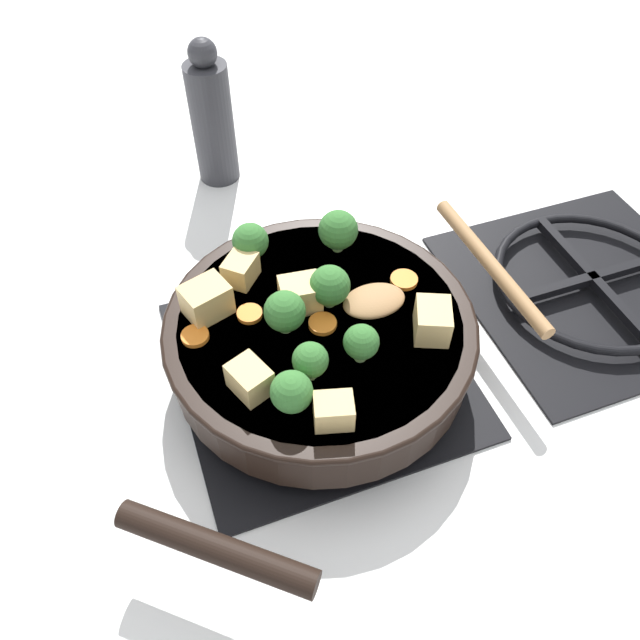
% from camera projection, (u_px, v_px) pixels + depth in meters
% --- Properties ---
extents(ground_plane, '(2.40, 2.40, 0.00)m').
position_uv_depth(ground_plane, '(320.00, 368.00, 0.71)').
color(ground_plane, white).
extents(front_burner_grate, '(0.31, 0.31, 0.03)m').
position_uv_depth(front_burner_grate, '(320.00, 362.00, 0.70)').
color(front_burner_grate, black).
rests_on(front_burner_grate, ground_plane).
extents(rear_burner_grate, '(0.31, 0.31, 0.03)m').
position_uv_depth(rear_burner_grate, '(590.00, 283.00, 0.78)').
color(rear_burner_grate, black).
rests_on(rear_burner_grate, ground_plane).
extents(skillet_pan, '(0.42, 0.40, 0.06)m').
position_uv_depth(skillet_pan, '(319.00, 337.00, 0.66)').
color(skillet_pan, black).
rests_on(skillet_pan, front_burner_grate).
extents(wooden_spoon, '(0.22, 0.19, 0.02)m').
position_uv_depth(wooden_spoon, '(439.00, 280.00, 0.67)').
color(wooden_spoon, '#A87A4C').
rests_on(wooden_spoon, skillet_pan).
extents(tofu_cube_center_large, '(0.05, 0.04, 0.03)m').
position_uv_depth(tofu_cube_center_large, '(250.00, 379.00, 0.58)').
color(tofu_cube_center_large, '#DBB770').
rests_on(tofu_cube_center_large, skillet_pan).
extents(tofu_cube_near_handle, '(0.05, 0.05, 0.03)m').
position_uv_depth(tofu_cube_near_handle, '(433.00, 321.00, 0.62)').
color(tofu_cube_near_handle, '#DBB770').
rests_on(tofu_cube_near_handle, skillet_pan).
extents(tofu_cube_east_chunk, '(0.04, 0.04, 0.03)m').
position_uv_depth(tofu_cube_east_chunk, '(334.00, 411.00, 0.56)').
color(tofu_cube_east_chunk, '#DBB770').
rests_on(tofu_cube_east_chunk, skillet_pan).
extents(tofu_cube_west_chunk, '(0.05, 0.05, 0.04)m').
position_uv_depth(tofu_cube_west_chunk, '(206.00, 300.00, 0.64)').
color(tofu_cube_west_chunk, '#DBB770').
rests_on(tofu_cube_west_chunk, skillet_pan).
extents(tofu_cube_back_piece, '(0.04, 0.05, 0.03)m').
position_uv_depth(tofu_cube_back_piece, '(300.00, 294.00, 0.65)').
color(tofu_cube_back_piece, '#DBB770').
rests_on(tofu_cube_back_piece, skillet_pan).
extents(tofu_cube_front_piece, '(0.05, 0.05, 0.03)m').
position_uv_depth(tofu_cube_front_piece, '(241.00, 269.00, 0.67)').
color(tofu_cube_front_piece, '#DBB770').
rests_on(tofu_cube_front_piece, skillet_pan).
extents(broccoli_floret_near_spoon, '(0.04, 0.04, 0.05)m').
position_uv_depth(broccoli_floret_near_spoon, '(286.00, 315.00, 0.61)').
color(broccoli_floret_near_spoon, '#709956').
rests_on(broccoli_floret_near_spoon, skillet_pan).
extents(broccoli_floret_center_top, '(0.04, 0.04, 0.05)m').
position_uv_depth(broccoli_floret_center_top, '(330.00, 286.00, 0.64)').
color(broccoli_floret_center_top, '#709956').
rests_on(broccoli_floret_center_top, skillet_pan).
extents(broccoli_floret_east_rim, '(0.04, 0.04, 0.05)m').
position_uv_depth(broccoli_floret_east_rim, '(292.00, 392.00, 0.55)').
color(broccoli_floret_east_rim, '#709956').
rests_on(broccoli_floret_east_rim, skillet_pan).
extents(broccoli_floret_west_rim, '(0.03, 0.03, 0.04)m').
position_uv_depth(broccoli_floret_west_rim, '(310.00, 360.00, 0.58)').
color(broccoli_floret_west_rim, '#709956').
rests_on(broccoli_floret_west_rim, skillet_pan).
extents(broccoli_floret_north_edge, '(0.04, 0.04, 0.05)m').
position_uv_depth(broccoli_floret_north_edge, '(250.00, 241.00, 0.68)').
color(broccoli_floret_north_edge, '#709956').
rests_on(broccoli_floret_north_edge, skillet_pan).
extents(broccoli_floret_south_cluster, '(0.04, 0.04, 0.05)m').
position_uv_depth(broccoli_floret_south_cluster, '(338.00, 230.00, 0.69)').
color(broccoli_floret_south_cluster, '#709956').
rests_on(broccoli_floret_south_cluster, skillet_pan).
extents(broccoli_floret_mid_floret, '(0.04, 0.04, 0.04)m').
position_uv_depth(broccoli_floret_mid_floret, '(361.00, 342.00, 0.59)').
color(broccoli_floret_mid_floret, '#709956').
rests_on(broccoli_floret_mid_floret, skillet_pan).
extents(carrot_slice_orange_thin, '(0.03, 0.03, 0.01)m').
position_uv_depth(carrot_slice_orange_thin, '(404.00, 280.00, 0.68)').
color(carrot_slice_orange_thin, orange).
rests_on(carrot_slice_orange_thin, skillet_pan).
extents(carrot_slice_near_center, '(0.03, 0.03, 0.01)m').
position_uv_depth(carrot_slice_near_center, '(195.00, 336.00, 0.63)').
color(carrot_slice_near_center, orange).
rests_on(carrot_slice_near_center, skillet_pan).
extents(carrot_slice_edge_slice, '(0.03, 0.03, 0.01)m').
position_uv_depth(carrot_slice_edge_slice, '(250.00, 314.00, 0.65)').
color(carrot_slice_edge_slice, orange).
rests_on(carrot_slice_edge_slice, skillet_pan).
extents(carrot_slice_under_broccoli, '(0.03, 0.03, 0.01)m').
position_uv_depth(carrot_slice_under_broccoli, '(323.00, 323.00, 0.64)').
color(carrot_slice_under_broccoli, orange).
rests_on(carrot_slice_under_broccoli, skillet_pan).
extents(pepper_mill, '(0.06, 0.06, 0.21)m').
position_uv_depth(pepper_mill, '(212.00, 119.00, 0.87)').
color(pepper_mill, '#333338').
rests_on(pepper_mill, ground_plane).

